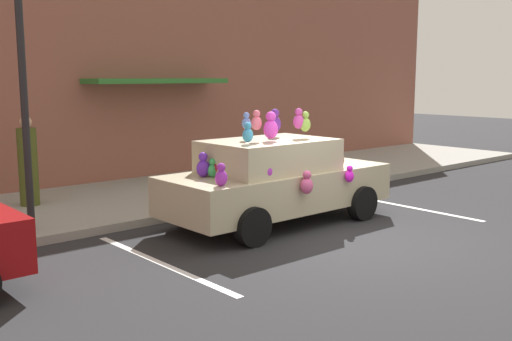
{
  "coord_description": "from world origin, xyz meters",
  "views": [
    {
      "loc": [
        -7.37,
        -6.14,
        2.65
      ],
      "look_at": [
        -0.05,
        2.26,
        0.9
      ],
      "focal_mm": 41.99,
      "sensor_mm": 36.0,
      "label": 1
    }
  ],
  "objects_px": {
    "street_lamp_post": "(23,81)",
    "pedestrian_near_shopfront": "(28,164)",
    "plush_covered_car": "(275,180)",
    "teddy_bear_on_sidewalk": "(323,167)"
  },
  "relations": [
    {
      "from": "street_lamp_post",
      "to": "pedestrian_near_shopfront",
      "type": "height_order",
      "value": "street_lamp_post"
    },
    {
      "from": "teddy_bear_on_sidewalk",
      "to": "street_lamp_post",
      "type": "distance_m",
      "value": 7.54
    },
    {
      "from": "teddy_bear_on_sidewalk",
      "to": "street_lamp_post",
      "type": "xyz_separation_m",
      "value": [
        -7.23,
        -0.19,
        2.12
      ]
    },
    {
      "from": "street_lamp_post",
      "to": "pedestrian_near_shopfront",
      "type": "distance_m",
      "value": 2.66
    },
    {
      "from": "teddy_bear_on_sidewalk",
      "to": "street_lamp_post",
      "type": "bearing_deg",
      "value": -178.47
    },
    {
      "from": "plush_covered_car",
      "to": "street_lamp_post",
      "type": "relative_size",
      "value": 1.09
    },
    {
      "from": "street_lamp_post",
      "to": "plush_covered_car",
      "type": "bearing_deg",
      "value": -26.13
    },
    {
      "from": "teddy_bear_on_sidewalk",
      "to": "pedestrian_near_shopfront",
      "type": "bearing_deg",
      "value": 164.65
    },
    {
      "from": "plush_covered_car",
      "to": "street_lamp_post",
      "type": "height_order",
      "value": "street_lamp_post"
    },
    {
      "from": "pedestrian_near_shopfront",
      "to": "street_lamp_post",
      "type": "bearing_deg",
      "value": -109.99
    }
  ]
}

